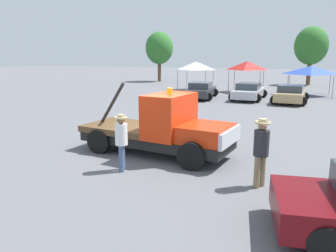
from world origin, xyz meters
TOP-DOWN VIEW (x-y plane):
  - ground_plane at (0.00, 0.00)m, footprint 160.00×160.00m
  - tow_truck at (0.34, -0.04)m, footprint 5.76×2.66m
  - person_near_truck at (3.86, -1.77)m, footprint 0.41×0.41m
  - person_at_hood at (-0.19, -2.04)m, footprint 0.39×0.39m
  - parked_car_charcoal at (-2.89, 15.56)m, footprint 2.73×4.86m
  - parked_car_silver at (0.88, 16.25)m, footprint 2.58×4.91m
  - parked_car_tan at (4.03, 15.53)m, footprint 2.67×4.60m
  - canopy_tent_white at (-5.27, 21.78)m, footprint 2.96×2.96m
  - canopy_tent_red at (-0.18, 21.70)m, footprint 2.91×2.91m
  - canopy_tent_blue at (5.40, 21.12)m, footprint 3.55×3.55m
  - tree_left at (5.46, 32.37)m, footprint 3.80×3.80m
  - tree_center at (-13.25, 30.83)m, footprint 3.68×3.68m

SIDE VIEW (x-z plane):
  - ground_plane at x=0.00m, z-range 0.00..0.00m
  - parked_car_tan at x=4.03m, z-range -0.02..1.32m
  - parked_car_charcoal at x=-2.89m, z-range -0.02..1.32m
  - parked_car_silver at x=0.88m, z-range -0.02..1.32m
  - tow_truck at x=0.34m, z-range -0.32..2.19m
  - person_at_hood at x=-0.19m, z-range 0.16..1.91m
  - person_near_truck at x=3.86m, z-range 0.17..2.04m
  - canopy_tent_blue at x=5.40m, z-range 0.92..3.50m
  - canopy_tent_white at x=-5.27m, z-range 1.02..3.87m
  - canopy_tent_red at x=-0.18m, z-range 1.05..4.00m
  - tree_center at x=-13.25m, z-range 1.12..7.70m
  - tree_left at x=5.46m, z-range 1.16..7.95m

